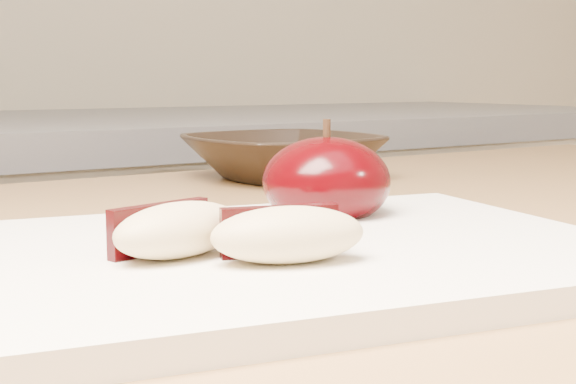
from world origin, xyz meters
TOP-DOWN VIEW (x-y plane):
  - cutting_board at (0.06, 0.41)m, footprint 0.37×0.30m
  - apple_half at (0.12, 0.47)m, footprint 0.10×0.10m
  - apple_wedge_a at (-0.00, 0.41)m, footprint 0.07×0.05m
  - apple_wedge_b at (0.03, 0.38)m, footprint 0.08×0.05m
  - bowl at (0.25, 0.71)m, footprint 0.17×0.17m

SIDE VIEW (x-z plane):
  - cutting_board at x=0.06m, z-range 0.90..0.91m
  - bowl at x=0.25m, z-range 0.90..0.94m
  - apple_wedge_a at x=0.00m, z-range 0.91..0.94m
  - apple_wedge_b at x=0.03m, z-range 0.91..0.94m
  - apple_half at x=0.12m, z-range 0.90..0.96m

